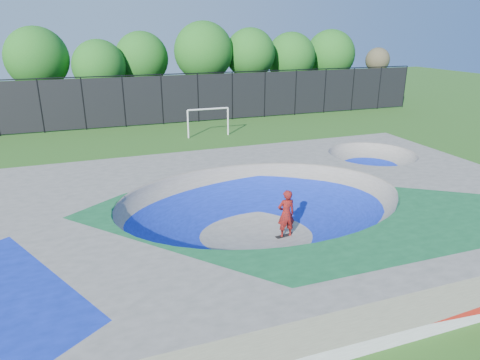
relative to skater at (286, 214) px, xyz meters
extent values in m
plane|color=#255417|center=(-0.69, 0.70, -0.94)|extent=(120.00, 120.00, 0.00)
cube|color=gray|center=(-0.69, 0.70, -0.19)|extent=(22.00, 14.00, 1.50)
imported|color=red|center=(0.00, 0.00, 0.00)|extent=(0.69, 0.46, 1.88)
cube|color=black|center=(0.00, 0.00, -0.92)|extent=(0.80, 0.31, 0.05)
cylinder|color=silver|center=(0.16, 16.39, 0.06)|extent=(0.12, 0.12, 2.00)
cylinder|color=silver|center=(3.16, 16.39, 0.06)|extent=(0.12, 0.12, 2.00)
cylinder|color=silver|center=(1.66, 16.39, 1.06)|extent=(3.00, 0.12, 0.12)
cylinder|color=black|center=(-9.69, 21.70, 1.06)|extent=(0.09, 0.09, 4.00)
cylinder|color=black|center=(-6.69, 21.70, 1.06)|extent=(0.09, 0.09, 4.00)
cylinder|color=black|center=(-3.69, 21.70, 1.06)|extent=(0.09, 0.09, 4.00)
cylinder|color=black|center=(-0.69, 21.70, 1.06)|extent=(0.09, 0.09, 4.00)
cylinder|color=black|center=(2.31, 21.70, 1.06)|extent=(0.09, 0.09, 4.00)
cylinder|color=black|center=(5.31, 21.70, 1.06)|extent=(0.09, 0.09, 4.00)
cylinder|color=black|center=(8.31, 21.70, 1.06)|extent=(0.09, 0.09, 4.00)
cylinder|color=black|center=(11.31, 21.70, 1.06)|extent=(0.09, 0.09, 4.00)
cylinder|color=black|center=(14.31, 21.70, 1.06)|extent=(0.09, 0.09, 4.00)
cylinder|color=black|center=(17.31, 21.70, 1.06)|extent=(0.09, 0.09, 4.00)
cylinder|color=black|center=(20.31, 21.70, 1.06)|extent=(0.09, 0.09, 4.00)
cylinder|color=black|center=(23.31, 21.70, 1.06)|extent=(0.09, 0.09, 4.00)
cube|color=black|center=(-0.69, 21.70, 1.06)|extent=(48.00, 0.03, 3.80)
cylinder|color=black|center=(-0.69, 21.70, 3.06)|extent=(48.00, 0.08, 0.08)
cylinder|color=#453222|center=(-9.94, 27.56, 0.64)|extent=(0.44, 0.44, 3.16)
sphere|color=#1A5E18|center=(-9.94, 27.56, 4.15)|extent=(5.17, 5.17, 5.17)
cylinder|color=#453222|center=(-5.10, 26.31, 0.42)|extent=(0.44, 0.44, 2.72)
sphere|color=#1A5E18|center=(-5.10, 26.31, 3.46)|extent=(4.48, 4.48, 4.48)
cylinder|color=#453222|center=(-1.28, 27.86, 0.60)|extent=(0.44, 0.44, 3.07)
sphere|color=#1A5E18|center=(-1.28, 27.86, 3.93)|extent=(4.79, 4.79, 4.79)
cylinder|color=#453222|center=(3.99, 25.78, 0.81)|extent=(0.44, 0.44, 3.49)
sphere|color=#1A5E18|center=(3.99, 25.78, 4.54)|extent=(5.29, 5.29, 5.29)
cylinder|color=#453222|center=(8.46, 25.69, 0.81)|extent=(0.44, 0.44, 3.50)
sphere|color=#1A5E18|center=(8.46, 25.69, 4.30)|extent=(4.64, 4.64, 4.64)
cylinder|color=#453222|center=(13.25, 26.83, 0.51)|extent=(0.44, 0.44, 2.91)
sphere|color=#1A5E18|center=(13.25, 26.83, 3.79)|extent=(4.86, 4.86, 4.86)
cylinder|color=#453222|center=(18.28, 27.70, 0.52)|extent=(0.44, 0.44, 2.93)
sphere|color=#1A5E18|center=(18.28, 27.70, 3.90)|extent=(5.11, 5.11, 5.11)
cylinder|color=#453222|center=(23.94, 27.22, 0.62)|extent=(0.44, 0.44, 3.12)
sphere|color=brown|center=(23.94, 27.22, 3.28)|extent=(2.60, 2.60, 2.60)
camera|label=1|loc=(-6.53, -13.06, 6.48)|focal=32.00mm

